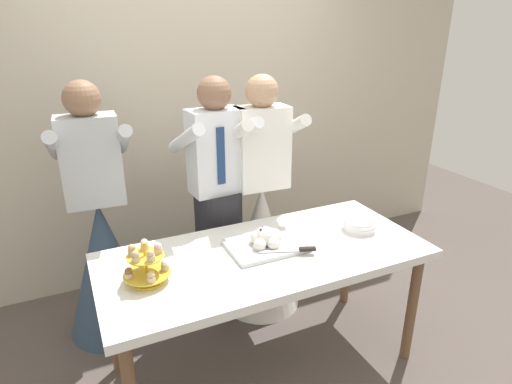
% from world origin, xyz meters
% --- Properties ---
extents(ground_plane, '(8.00, 8.00, 0.00)m').
position_xyz_m(ground_plane, '(0.00, 0.00, 0.00)').
color(ground_plane, '#564C47').
extents(rear_wall, '(5.20, 0.10, 2.90)m').
position_xyz_m(rear_wall, '(0.00, 1.37, 1.45)').
color(rear_wall, beige).
rests_on(rear_wall, ground_plane).
extents(dessert_table, '(1.80, 0.80, 0.78)m').
position_xyz_m(dessert_table, '(0.00, 0.00, 0.70)').
color(dessert_table, white).
rests_on(dessert_table, ground_plane).
extents(cupcake_stand, '(0.23, 0.23, 0.21)m').
position_xyz_m(cupcake_stand, '(-0.65, -0.01, 0.86)').
color(cupcake_stand, gold).
rests_on(cupcake_stand, dessert_table).
extents(main_cake_tray, '(0.43, 0.35, 0.12)m').
position_xyz_m(main_cake_tray, '(0.03, 0.05, 0.81)').
color(main_cake_tray, silver).
rests_on(main_cake_tray, dessert_table).
extents(plate_stack, '(0.20, 0.20, 0.07)m').
position_xyz_m(plate_stack, '(0.64, 0.01, 0.81)').
color(plate_stack, white).
rests_on(plate_stack, dessert_table).
extents(person_groom, '(0.49, 0.52, 1.66)m').
position_xyz_m(person_groom, '(-0.05, 0.62, 0.75)').
color(person_groom, '#232328').
rests_on(person_groom, ground_plane).
extents(person_bride, '(0.56, 0.56, 1.66)m').
position_xyz_m(person_bride, '(0.25, 0.58, 0.58)').
color(person_bride, white).
rests_on(person_bride, ground_plane).
extents(person_guest, '(0.56, 0.56, 1.66)m').
position_xyz_m(person_guest, '(-0.78, 0.75, 0.58)').
color(person_guest, '#334760').
rests_on(person_guest, ground_plane).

